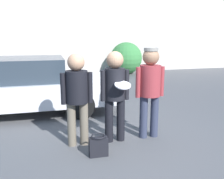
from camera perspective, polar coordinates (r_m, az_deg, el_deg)
ground_plane at (r=4.72m, az=1.13°, el=-11.58°), size 56.00×56.00×0.00m
storefront_building at (r=13.04m, az=-9.66°, el=13.68°), size 24.00×0.22×4.49m
person_left at (r=4.30m, az=-8.03°, el=-0.56°), size 0.55×0.38×1.62m
person_middle_with_frisbee at (r=4.42m, az=0.69°, el=0.08°), size 0.52×0.57×1.64m
person_right at (r=4.64m, az=8.68°, el=1.20°), size 0.56×0.39×1.69m
parked_car_near at (r=6.58m, az=-21.05°, el=0.81°), size 4.70×1.87×1.38m
shrub at (r=12.65m, az=3.27°, el=7.17°), size 1.59×1.59×1.59m
handbag at (r=4.11m, az=-3.12°, el=-12.77°), size 0.30×0.23×0.35m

